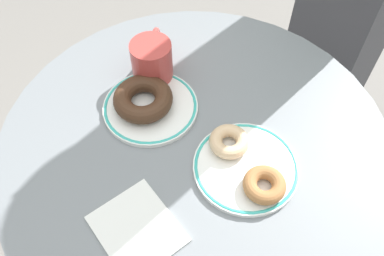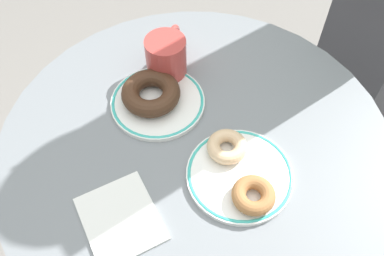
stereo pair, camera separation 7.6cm
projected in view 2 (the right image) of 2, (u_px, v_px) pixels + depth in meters
The scene contains 8 objects.
cafe_table at pixel (195, 187), 0.97m from camera, with size 0.78×0.78×0.76m.
plate_left at pixel (158, 102), 0.84m from camera, with size 0.20×0.20×0.01m.
plate_right at pixel (240, 175), 0.74m from camera, with size 0.20×0.20×0.01m.
donut_chocolate at pixel (151, 93), 0.83m from camera, with size 0.12×0.12×0.04m, color #422819.
donut_cinnamon at pixel (253, 195), 0.70m from camera, with size 0.08×0.08×0.03m, color #A36B3D.
donut_glazed at pixel (227, 147), 0.76m from camera, with size 0.08×0.08×0.03m, color #E0B789.
paper_napkin at pixel (121, 219), 0.70m from camera, with size 0.14×0.12×0.01m, color white.
coffee_mug at pixel (167, 57), 0.86m from camera, with size 0.11×0.11×0.10m.
Camera 2 is at (0.40, -0.21, 1.42)m, focal length 37.78 mm.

